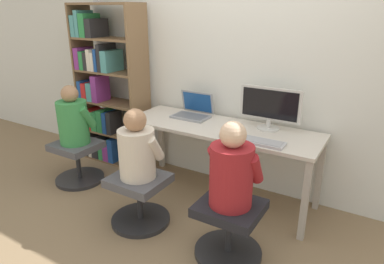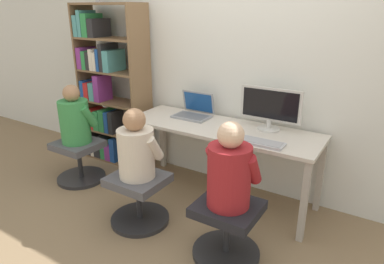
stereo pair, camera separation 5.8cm
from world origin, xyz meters
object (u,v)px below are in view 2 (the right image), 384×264
office_chair_right (139,197)px  person_at_monitor (230,171)px  person_at_laptop (136,148)px  office_chair_left (227,227)px  laptop (194,112)px  keyboard (257,142)px  desktop_monitor (270,108)px  office_chair_side (79,159)px  person_near_shelf (75,118)px  bookshelf (106,90)px

office_chair_right → person_at_monitor: size_ratio=0.82×
person_at_laptop → office_chair_left: bearing=0.4°
laptop → office_chair_right: (-0.01, -0.86, -0.53)m
person_at_monitor → office_chair_left: bearing=-90.0°
keyboard → desktop_monitor: bearing=95.6°
office_chair_side → person_near_shelf: person_near_shelf is taller
person_near_shelf → office_chair_right: bearing=-14.0°
person_at_laptop → office_chair_right: bearing=-90.0°
bookshelf → person_at_laptop: bearing=-35.3°
desktop_monitor → office_chair_left: 1.11m
office_chair_right → office_chair_left: bearing=0.6°
laptop → bookshelf: bookshelf is taller
person_at_monitor → bookshelf: (-2.00, 0.82, 0.15)m
person_at_monitor → person_near_shelf: 1.88m
office_chair_left → person_at_monitor: 0.46m
desktop_monitor → office_chair_left: size_ratio=1.09×
desktop_monitor → office_chair_side: bearing=-160.7°
office_chair_right → bookshelf: 1.56m
person_at_laptop → office_chair_side: bearing=166.5°
desktop_monitor → person_at_laptop: desktop_monitor is taller
keyboard → person_near_shelf: size_ratio=0.74×
person_at_laptop → office_chair_side: (-1.04, 0.25, -0.44)m
laptop → office_chair_left: laptop is taller
person_at_monitor → bookshelf: 2.16m
office_chair_right → person_at_monitor: (0.83, 0.01, 0.46)m
bookshelf → office_chair_side: bearing=-77.4°
laptop → person_near_shelf: bearing=-150.0°
office_chair_left → office_chair_side: same height
office_chair_right → person_at_laptop: person_at_laptop is taller
person_at_monitor → office_chair_side: bearing=172.7°
keyboard → office_chair_right: bearing=-146.9°
office_chair_right → bookshelf: bookshelf is taller
desktop_monitor → person_at_monitor: (0.05, -0.88, -0.22)m
laptop → person_near_shelf: person_near_shelf is taller
office_chair_right → person_at_laptop: 0.44m
office_chair_right → desktop_monitor: bearing=48.9°
person_near_shelf → office_chair_left: bearing=-7.6°
desktop_monitor → office_chair_right: 1.36m
laptop → keyboard: size_ratio=0.80×
keyboard → office_chair_right: 1.09m
desktop_monitor → office_chair_side: size_ratio=1.09×
office_chair_left → person_at_laptop: person_at_laptop is taller
laptop → office_chair_left: 1.30m
office_chair_right → person_near_shelf: (-1.04, 0.26, 0.45)m
keyboard → person_at_laptop: bearing=-147.1°
laptop → keyboard: (0.80, -0.33, -0.04)m
keyboard → person_at_laptop: size_ratio=0.76×
keyboard → office_chair_right: size_ratio=0.88×
bookshelf → person_near_shelf: size_ratio=2.98×
desktop_monitor → office_chair_side: (-1.82, -0.64, -0.68)m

